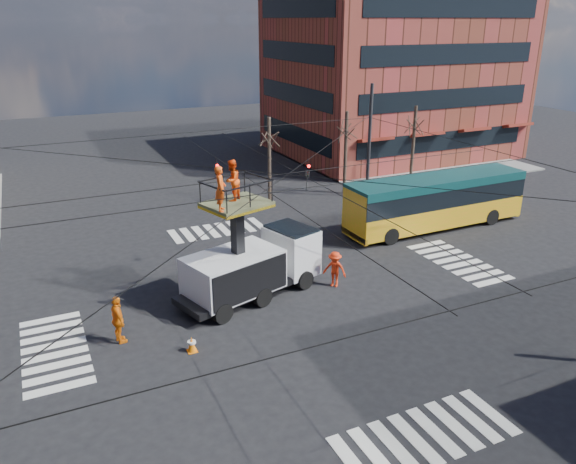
# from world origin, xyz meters

# --- Properties ---
(ground) EXTENTS (120.00, 120.00, 0.00)m
(ground) POSITION_xyz_m (0.00, 0.00, 0.00)
(ground) COLOR black
(ground) RESTS_ON ground
(sidewalk_ne) EXTENTS (18.00, 18.00, 0.12)m
(sidewalk_ne) POSITION_xyz_m (21.00, 21.00, 0.06)
(sidewalk_ne) COLOR slate
(sidewalk_ne) RESTS_ON ground
(crosswalks) EXTENTS (22.40, 22.40, 0.02)m
(crosswalks) POSITION_xyz_m (0.00, 0.00, 0.01)
(crosswalks) COLOR silver
(crosswalks) RESTS_ON ground
(building_ne) EXTENTS (20.06, 16.06, 14.00)m
(building_ne) POSITION_xyz_m (21.98, 23.98, 7.00)
(building_ne) COLOR brown
(building_ne) RESTS_ON ground
(overhead_network) EXTENTS (24.24, 24.24, 8.00)m
(overhead_network) POSITION_xyz_m (-0.07, 0.40, 4.29)
(overhead_network) COLOR #2D2D30
(overhead_network) RESTS_ON ground
(tree_a) EXTENTS (2.00, 2.00, 6.00)m
(tree_a) POSITION_xyz_m (5.00, 13.50, 4.63)
(tree_a) COLOR #382B21
(tree_a) RESTS_ON ground
(tree_b) EXTENTS (2.00, 2.00, 6.00)m
(tree_b) POSITION_xyz_m (11.00, 13.50, 4.63)
(tree_b) COLOR #382B21
(tree_b) RESTS_ON ground
(tree_c) EXTENTS (2.00, 2.00, 6.00)m
(tree_c) POSITION_xyz_m (17.00, 13.50, 4.63)
(tree_c) COLOR #382B21
(tree_c) RESTS_ON ground
(utility_truck) EXTENTS (7.37, 4.27, 6.57)m
(utility_truck) POSITION_xyz_m (-1.23, 1.12, 2.11)
(utility_truck) COLOR black
(utility_truck) RESTS_ON ground
(city_bus) EXTENTS (11.82, 2.75, 3.20)m
(city_bus) POSITION_xyz_m (12.27, 4.81, 1.72)
(city_bus) COLOR gold
(city_bus) RESTS_ON ground
(traffic_cone) EXTENTS (0.36, 0.36, 0.64)m
(traffic_cone) POSITION_xyz_m (-5.18, -2.35, 0.32)
(traffic_cone) COLOR orange
(traffic_cone) RESTS_ON ground
(worker_ground) EXTENTS (0.69, 1.24, 2.00)m
(worker_ground) POSITION_xyz_m (-7.57, -0.48, 1.00)
(worker_ground) COLOR orange
(worker_ground) RESTS_ON ground
(flagger) EXTENTS (1.25, 1.29, 1.77)m
(flagger) POSITION_xyz_m (2.63, 0.27, 0.89)
(flagger) COLOR red
(flagger) RESTS_ON ground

